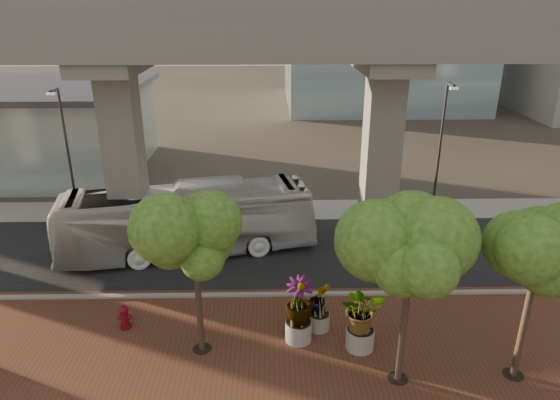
{
  "coord_description": "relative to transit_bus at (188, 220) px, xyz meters",
  "views": [
    {
      "loc": [
        0.78,
        -20.43,
        11.89
      ],
      "look_at": [
        1.21,
        0.5,
        3.49
      ],
      "focal_mm": 32.0,
      "sensor_mm": 36.0,
      "label": 1
    }
  ],
  "objects": [
    {
      "name": "brick_plaza",
      "position": [
        3.31,
        -10.21,
        -1.72
      ],
      "size": [
        70.0,
        13.0,
        0.06
      ],
      "primitive_type": "cube",
      "color": "brown",
      "rests_on": "ground"
    },
    {
      "name": "planter_right",
      "position": [
        5.1,
        -7.23,
        -0.12
      ],
      "size": [
        2.43,
        2.43,
        2.59
      ],
      "color": "#9C998C",
      "rests_on": "ground"
    },
    {
      "name": "planter_left",
      "position": [
        5.92,
        -6.56,
        -0.43
      ],
      "size": [
        1.88,
        1.88,
        2.06
      ],
      "color": "#A09A91",
      "rests_on": "ground"
    },
    {
      "name": "streetlamp_east",
      "position": [
        13.3,
        3.18,
        2.89
      ],
      "size": [
        0.39,
        1.15,
        7.95
      ],
      "color": "#2C2C31",
      "rests_on": "ground"
    },
    {
      "name": "far_sidewalk",
      "position": [
        3.31,
        5.29,
        -1.72
      ],
      "size": [
        90.0,
        3.0,
        0.06
      ],
      "primitive_type": "cube",
      "color": "gray",
      "rests_on": "ground"
    },
    {
      "name": "asphalt_road",
      "position": [
        3.31,
        -0.21,
        -1.73
      ],
      "size": [
        90.0,
        8.0,
        0.04
      ],
      "primitive_type": "cube",
      "color": "black",
      "rests_on": "ground"
    },
    {
      "name": "transit_bus",
      "position": [
        0.0,
        0.0,
        0.0
      ],
      "size": [
        12.88,
        5.4,
        3.5
      ],
      "primitive_type": "imported",
      "rotation": [
        0.0,
        0.0,
        1.77
      ],
      "color": "silver",
      "rests_on": "ground"
    },
    {
      "name": "ground",
      "position": [
        3.31,
        -2.21,
        -1.75
      ],
      "size": [
        160.0,
        160.0,
        0.0
      ],
      "primitive_type": "plane",
      "color": "#332E25",
      "rests_on": "ground"
    },
    {
      "name": "planter_front",
      "position": [
        7.31,
        -7.74,
        -0.17
      ],
      "size": [
        2.28,
        2.28,
        2.51
      ],
      "color": "#B0AD9F",
      "rests_on": "ground"
    },
    {
      "name": "street_tree_near_west",
      "position": [
        1.56,
        -7.71,
        2.79
      ],
      "size": [
        3.56,
        3.56,
        6.12
      ],
      "color": "#4B3A2B",
      "rests_on": "ground"
    },
    {
      "name": "transit_viaduct",
      "position": [
        3.31,
        -0.21,
        5.54
      ],
      "size": [
        72.0,
        5.6,
        12.4
      ],
      "color": "gray",
      "rests_on": "ground"
    },
    {
      "name": "streetlamp_west",
      "position": [
        -6.93,
        3.68,
        2.72
      ],
      "size": [
        0.38,
        1.11,
        7.65
      ],
      "color": "#2E2E33",
      "rests_on": "ground"
    },
    {
      "name": "street_tree_near_east",
      "position": [
        8.34,
        -9.39,
        2.83
      ],
      "size": [
        3.95,
        3.95,
        6.33
      ],
      "color": "#4B3A2B",
      "rests_on": "ground"
    },
    {
      "name": "fire_hydrant",
      "position": [
        -1.58,
        -6.36,
        -1.2
      ],
      "size": [
        0.51,
        0.46,
        1.02
      ],
      "color": "maroon",
      "rests_on": "ground"
    },
    {
      "name": "street_tree_far_east",
      "position": [
        12.3,
        -9.29,
        2.83
      ],
      "size": [
        3.31,
        3.31,
        6.05
      ],
      "color": "#4B3A2B",
      "rests_on": "ground"
    },
    {
      "name": "curb_strip",
      "position": [
        3.31,
        -4.21,
        -1.67
      ],
      "size": [
        70.0,
        0.25,
        0.16
      ],
      "primitive_type": "cube",
      "color": "gray",
      "rests_on": "ground"
    }
  ]
}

